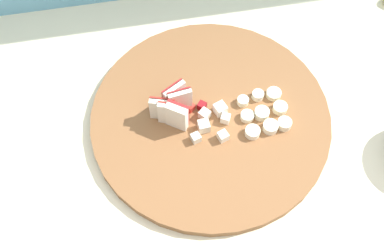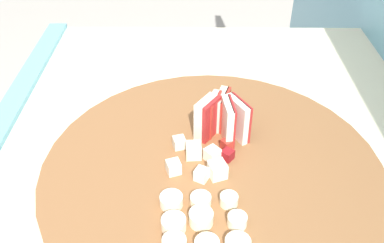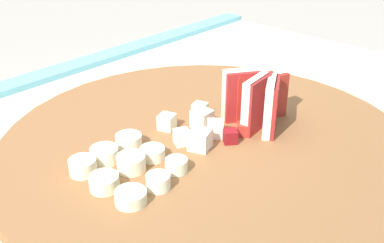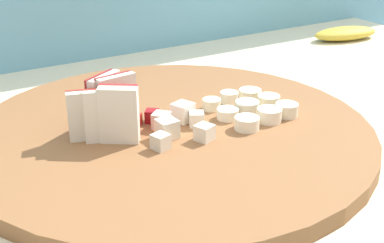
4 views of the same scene
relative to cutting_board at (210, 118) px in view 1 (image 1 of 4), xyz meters
The scene contains 7 objects.
ground 0.91m from the cutting_board, ahead, with size 10.00×10.00×0.00m, color #B2ADA3.
tiled_countertop 0.47m from the cutting_board, ahead, with size 1.12×0.68×0.91m.
tile_backsplash 0.41m from the cutting_board, 74.07° to the left, with size 2.40×0.04×1.46m, color #6BADC6.
cutting_board is the anchor object (origin of this frame).
apple_wedge_fan 0.08m from the cutting_board, 169.66° to the left, with size 0.08×0.08×0.06m.
apple_dice_pile 0.02m from the cutting_board, 104.97° to the right, with size 0.08×0.09×0.02m.
banana_slice_rows 0.10m from the cutting_board, 10.96° to the right, with size 0.09×0.10×0.02m.
Camera 1 is at (-0.22, -0.45, 1.70)m, focal length 45.39 mm.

